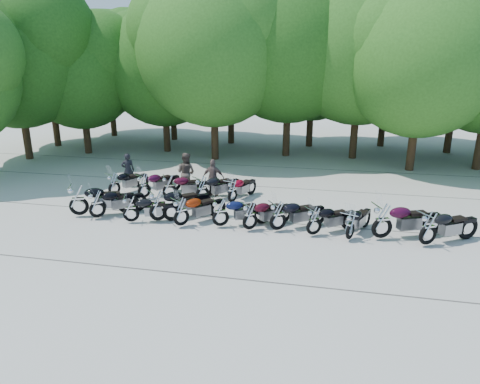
% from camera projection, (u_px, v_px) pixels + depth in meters
% --- Properties ---
extents(ground, '(90.00, 90.00, 0.00)m').
position_uv_depth(ground, '(231.00, 235.00, 14.82)').
color(ground, '#9E988E').
rests_on(ground, ground).
extents(tree_0, '(7.50, 7.50, 9.21)m').
position_uv_depth(tree_0, '(48.00, 65.00, 28.32)').
color(tree_0, '#3A2614').
rests_on(tree_0, ground).
extents(tree_1, '(6.97, 6.97, 8.55)m').
position_uv_depth(tree_1, '(80.00, 72.00, 26.15)').
color(tree_1, '#3A2614').
rests_on(tree_1, ground).
extents(tree_2, '(7.31, 7.31, 8.97)m').
position_uv_depth(tree_2, '(163.00, 67.00, 26.64)').
color(tree_2, '#3A2614').
rests_on(tree_2, ground).
extents(tree_3, '(8.70, 8.70, 10.67)m').
position_uv_depth(tree_3, '(213.00, 50.00, 24.13)').
color(tree_3, '#3A2614').
rests_on(tree_3, ground).
extents(tree_4, '(9.13, 9.13, 11.20)m').
position_uv_depth(tree_4, '(289.00, 44.00, 24.97)').
color(tree_4, '#3A2614').
rests_on(tree_4, ground).
extents(tree_5, '(9.04, 9.04, 11.10)m').
position_uv_depth(tree_5, '(361.00, 45.00, 24.30)').
color(tree_5, '#3A2614').
rests_on(tree_5, ground).
extents(tree_6, '(8.00, 8.00, 9.82)m').
position_uv_depth(tree_6, '(423.00, 59.00, 21.72)').
color(tree_6, '#3A2614').
rests_on(tree_6, ground).
extents(tree_9, '(7.59, 7.59, 9.32)m').
position_uv_depth(tree_9, '(108.00, 63.00, 32.24)').
color(tree_9, '#3A2614').
rests_on(tree_9, ground).
extents(tree_10, '(7.78, 7.78, 9.55)m').
position_uv_depth(tree_10, '(171.00, 61.00, 30.60)').
color(tree_10, '#3A2614').
rests_on(tree_10, ground).
extents(tree_11, '(7.56, 7.56, 9.28)m').
position_uv_depth(tree_11, '(231.00, 64.00, 29.26)').
color(tree_11, '#3A2614').
rests_on(tree_11, ground).
extents(tree_12, '(7.88, 7.88, 9.67)m').
position_uv_depth(tree_12, '(313.00, 60.00, 28.15)').
color(tree_12, '#3A2614').
rests_on(tree_12, ground).
extents(tree_13, '(8.31, 8.31, 10.20)m').
position_uv_depth(tree_13, '(389.00, 55.00, 28.04)').
color(tree_13, '#3A2614').
rests_on(tree_13, ground).
extents(tree_14, '(8.02, 8.02, 9.84)m').
position_uv_depth(tree_14, '(460.00, 59.00, 26.04)').
color(tree_14, '#3A2614').
rests_on(tree_14, ground).
extents(tree_17, '(8.31, 8.31, 10.20)m').
position_uv_depth(tree_17, '(14.00, 55.00, 24.29)').
color(tree_17, '#3A2614').
rests_on(tree_17, ground).
extents(motorcycle_0, '(2.64, 1.69, 1.43)m').
position_uv_depth(motorcycle_0, '(78.00, 199.00, 16.31)').
color(motorcycle_0, black).
rests_on(motorcycle_0, ground).
extents(motorcycle_1, '(2.05, 2.03, 1.25)m').
position_uv_depth(motorcycle_1, '(97.00, 203.00, 16.13)').
color(motorcycle_1, black).
rests_on(motorcycle_1, ground).
extents(motorcycle_2, '(2.15, 1.32, 1.17)m').
position_uv_depth(motorcycle_2, '(131.00, 208.00, 15.72)').
color(motorcycle_2, black).
rests_on(motorcycle_2, ground).
extents(motorcycle_3, '(2.35, 2.21, 1.40)m').
position_uv_depth(motorcycle_3, '(158.00, 204.00, 15.78)').
color(motorcycle_3, black).
rests_on(motorcycle_3, ground).
extents(motorcycle_4, '(1.94, 2.11, 1.25)m').
position_uv_depth(motorcycle_4, '(181.00, 211.00, 15.33)').
color(motorcycle_4, maroon).
rests_on(motorcycle_4, ground).
extents(motorcycle_5, '(2.23, 1.55, 1.22)m').
position_uv_depth(motorcycle_5, '(221.00, 212.00, 15.29)').
color(motorcycle_5, '#0C1236').
rests_on(motorcycle_5, ground).
extents(motorcycle_6, '(1.97, 1.95, 1.20)m').
position_uv_depth(motorcycle_6, '(250.00, 215.00, 14.99)').
color(motorcycle_6, '#380713').
rests_on(motorcycle_6, ground).
extents(motorcycle_7, '(2.23, 1.80, 1.26)m').
position_uv_depth(motorcycle_7, '(278.00, 215.00, 14.93)').
color(motorcycle_7, black).
rests_on(motorcycle_7, ground).
extents(motorcycle_8, '(2.05, 1.76, 1.18)m').
position_uv_depth(motorcycle_8, '(314.00, 220.00, 14.55)').
color(motorcycle_8, black).
rests_on(motorcycle_8, ground).
extents(motorcycle_9, '(1.40, 2.11, 1.15)m').
position_uv_depth(motorcycle_9, '(351.00, 224.00, 14.21)').
color(motorcycle_9, black).
rests_on(motorcycle_9, ground).
extents(motorcycle_10, '(2.65, 1.68, 1.44)m').
position_uv_depth(motorcycle_10, '(383.00, 220.00, 14.21)').
color(motorcycle_10, '#31061E').
rests_on(motorcycle_10, ground).
extents(motorcycle_11, '(2.39, 1.86, 1.33)m').
position_uv_depth(motorcycle_11, '(429.00, 227.00, 13.72)').
color(motorcycle_11, black).
rests_on(motorcycle_11, ground).
extents(motorcycle_12, '(1.57, 2.20, 1.21)m').
position_uv_depth(motorcycle_12, '(114.00, 183.00, 18.79)').
color(motorcycle_12, black).
rests_on(motorcycle_12, ground).
extents(motorcycle_13, '(1.80, 2.26, 1.27)m').
position_uv_depth(motorcycle_13, '(144.00, 185.00, 18.42)').
color(motorcycle_13, '#360722').
rests_on(motorcycle_13, ground).
extents(motorcycle_14, '(2.23, 1.53, 1.22)m').
position_uv_depth(motorcycle_14, '(169.00, 186.00, 18.38)').
color(motorcycle_14, '#3F081A').
rests_on(motorcycle_14, ground).
extents(motorcycle_15, '(2.03, 2.23, 1.31)m').
position_uv_depth(motorcycle_15, '(202.00, 188.00, 17.86)').
color(motorcycle_15, black).
rests_on(motorcycle_15, ground).
extents(motorcycle_16, '(1.36, 2.16, 1.17)m').
position_uv_depth(motorcycle_16, '(232.00, 190.00, 17.86)').
color(motorcycle_16, maroon).
rests_on(motorcycle_16, ground).
extents(rider_0, '(0.70, 0.60, 1.63)m').
position_uv_depth(rider_0, '(128.00, 170.00, 20.14)').
color(rider_0, black).
rests_on(rider_0, ground).
extents(rider_1, '(1.04, 0.90, 1.85)m').
position_uv_depth(rider_1, '(186.00, 173.00, 19.26)').
color(rider_1, brown).
rests_on(rider_1, ground).
extents(rider_2, '(0.99, 0.45, 1.66)m').
position_uv_depth(rider_2, '(213.00, 178.00, 18.80)').
color(rider_2, brown).
rests_on(rider_2, ground).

